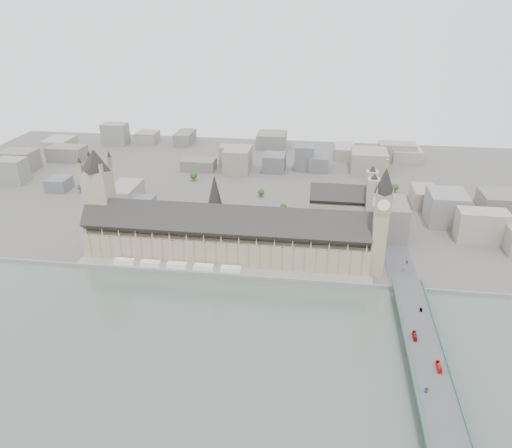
# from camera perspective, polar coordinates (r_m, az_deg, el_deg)

# --- Properties ---
(ground) EXTENTS (900.00, 900.00, 0.00)m
(ground) POSITION_cam_1_polar(r_m,az_deg,el_deg) (459.53, -3.93, -5.05)
(ground) COLOR #595651
(ground) RESTS_ON ground
(river_thames) EXTENTS (600.00, 600.00, 0.00)m
(river_thames) POSITION_cam_1_polar(r_m,az_deg,el_deg) (331.29, -9.98, -19.16)
(river_thames) COLOR #4B594F
(river_thames) RESTS_ON ground
(embankment_wall) EXTENTS (600.00, 1.50, 3.00)m
(embankment_wall) POSITION_cam_1_polar(r_m,az_deg,el_deg) (446.11, -4.32, -5.82)
(embankment_wall) COLOR gray
(embankment_wall) RESTS_ON ground
(river_terrace) EXTENTS (270.00, 15.00, 2.00)m
(river_terrace) POSITION_cam_1_polar(r_m,az_deg,el_deg) (452.68, -4.12, -5.40)
(river_terrace) COLOR gray
(river_terrace) RESTS_ON ground
(terrace_tents) EXTENTS (118.00, 7.00, 4.00)m
(terrace_tents) POSITION_cam_1_polar(r_m,az_deg,el_deg) (460.93, -9.01, -4.65)
(terrace_tents) COLOR white
(terrace_tents) RESTS_ON river_terrace
(palace_of_westminster) EXTENTS (265.00, 40.73, 55.44)m
(palace_of_westminster) POSITION_cam_1_polar(r_m,az_deg,el_deg) (465.93, -3.52, -1.43)
(palace_of_westminster) COLOR tan
(palace_of_westminster) RESTS_ON ground
(elizabeth_tower) EXTENTS (17.00, 17.00, 107.50)m
(elizabeth_tower) POSITION_cam_1_polar(r_m,az_deg,el_deg) (435.48, 14.15, 1.01)
(elizabeth_tower) COLOR tan
(elizabeth_tower) RESTS_ON ground
(victoria_tower) EXTENTS (30.00, 30.00, 100.00)m
(victoria_tower) POSITION_cam_1_polar(r_m,az_deg,el_deg) (495.95, -17.46, 3.18)
(victoria_tower) COLOR tan
(victoria_tower) RESTS_ON ground
(central_tower) EXTENTS (13.00, 13.00, 48.00)m
(central_tower) POSITION_cam_1_polar(r_m,az_deg,el_deg) (459.27, -4.71, 2.94)
(central_tower) COLOR gray
(central_tower) RESTS_ON ground
(westminster_bridge) EXTENTS (25.00, 325.00, 10.25)m
(westminster_bridge) POSITION_cam_1_polar(r_m,az_deg,el_deg) (382.88, 18.21, -12.27)
(westminster_bridge) COLOR #474749
(westminster_bridge) RESTS_ON ground
(bridge_parapets) EXTENTS (25.00, 235.00, 1.15)m
(bridge_parapets) POSITION_cam_1_polar(r_m,az_deg,el_deg) (345.21, 19.49, -15.91)
(bridge_parapets) COLOR #335D4D
(bridge_parapets) RESTS_ON westminster_bridge
(westminster_abbey) EXTENTS (68.00, 36.00, 64.00)m
(westminster_abbey) POSITION_cam_1_polar(r_m,az_deg,el_deg) (525.96, 10.04, 1.66)
(westminster_abbey) COLOR gray
(westminster_abbey) RESTS_ON ground
(city_skyline_inland) EXTENTS (720.00, 360.00, 38.00)m
(city_skyline_inland) POSITION_cam_1_polar(r_m,az_deg,el_deg) (673.73, 0.22, 6.67)
(city_skyline_inland) COLOR gray
(city_skyline_inland) RESTS_ON ground
(park_trees) EXTENTS (110.00, 30.00, 15.00)m
(park_trees) POSITION_cam_1_polar(r_m,az_deg,el_deg) (509.91, -3.71, -0.92)
(park_trees) COLOR #234719
(park_trees) RESTS_ON ground
(red_bus_north) EXTENTS (2.91, 10.19, 2.81)m
(red_bus_north) POSITION_cam_1_polar(r_m,az_deg,el_deg) (372.52, 17.68, -12.09)
(red_bus_north) COLOR maroon
(red_bus_north) RESTS_ON westminster_bridge
(red_bus_south) EXTENTS (2.61, 10.49, 2.91)m
(red_bus_south) POSITION_cam_1_polar(r_m,az_deg,el_deg) (351.04, 20.17, -15.07)
(red_bus_south) COLOR red
(red_bus_south) RESTS_ON westminster_bridge
(car_blue) EXTENTS (2.76, 4.16, 1.32)m
(car_blue) POSITION_cam_1_polar(r_m,az_deg,el_deg) (333.07, 18.88, -17.51)
(car_blue) COLOR #1C33B7
(car_blue) RESTS_ON westminster_bridge
(car_silver) EXTENTS (1.95, 4.44, 1.42)m
(car_silver) POSITION_cam_1_polar(r_m,az_deg,el_deg) (402.60, 18.34, -9.28)
(car_silver) COLOR gray
(car_silver) RESTS_ON westminster_bridge
(car_approach) EXTENTS (2.92, 5.48, 1.51)m
(car_approach) POSITION_cam_1_polar(r_m,az_deg,el_deg) (465.50, 16.85, -4.19)
(car_approach) COLOR gray
(car_approach) RESTS_ON westminster_bridge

